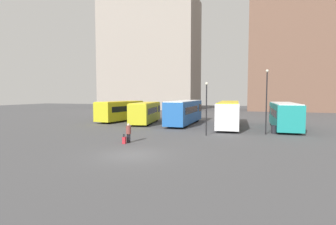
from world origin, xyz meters
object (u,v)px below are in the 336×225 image
(traveler, at_px, (129,131))
(suitcase, at_px, (124,140))
(bus_2, at_px, (185,111))
(bus_0, at_px, (121,110))
(bus_1, at_px, (146,112))
(bus_4, at_px, (284,115))
(trash_bin, at_px, (274,130))
(lamp_post_0, at_px, (206,104))
(bus_3, at_px, (229,113))
(lamp_post_1, at_px, (267,97))

(traveler, xyz_separation_m, suitcase, (-0.15, -0.49, -0.68))
(bus_2, height_order, traveler, bus_2)
(bus_0, relative_size, bus_1, 1.00)
(bus_4, distance_m, traveler, 19.21)
(suitcase, relative_size, trash_bin, 0.95)
(bus_1, height_order, suitcase, bus_1)
(bus_0, bearing_deg, suitcase, -143.13)
(suitcase, distance_m, lamp_post_0, 8.92)
(suitcase, bearing_deg, trash_bin, -63.95)
(bus_1, distance_m, bus_2, 5.52)
(bus_4, xyz_separation_m, traveler, (-13.50, -13.64, -0.69))
(suitcase, bearing_deg, traveler, -28.94)
(bus_0, height_order, lamp_post_0, lamp_post_0)
(traveler, bearing_deg, bus_3, -39.49)
(bus_1, height_order, lamp_post_0, lamp_post_0)
(bus_4, bearing_deg, trash_bin, 161.89)
(traveler, relative_size, suitcase, 2.00)
(bus_3, bearing_deg, suitcase, 150.25)
(traveler, bearing_deg, lamp_post_1, -65.37)
(traveler, bearing_deg, bus_4, -56.77)
(bus_0, relative_size, bus_3, 0.76)
(trash_bin, bearing_deg, lamp_post_0, -152.50)
(bus_2, xyz_separation_m, bus_3, (5.95, -1.07, -0.03))
(lamp_post_1, bearing_deg, bus_1, 159.35)
(bus_0, distance_m, bus_1, 4.96)
(trash_bin, bearing_deg, bus_4, 72.34)
(suitcase, xyz_separation_m, trash_bin, (12.20, 9.57, 0.14))
(lamp_post_0, bearing_deg, traveler, -134.38)
(bus_4, relative_size, trash_bin, 12.60)
(lamp_post_0, xyz_separation_m, trash_bin, (6.45, 3.36, -2.68))
(bus_3, height_order, lamp_post_1, lamp_post_1)
(bus_0, relative_size, traveler, 5.77)
(traveler, distance_m, trash_bin, 15.09)
(suitcase, bearing_deg, bus_2, -16.99)
(lamp_post_0, height_order, trash_bin, lamp_post_0)
(lamp_post_0, bearing_deg, bus_3, 79.22)
(traveler, height_order, trash_bin, traveler)
(bus_3, relative_size, suitcase, 15.26)
(bus_2, distance_m, bus_3, 6.05)
(bus_3, height_order, bus_4, bus_3)
(bus_2, bearing_deg, lamp_post_1, -122.36)
(traveler, relative_size, trash_bin, 1.91)
(bus_0, bearing_deg, bus_3, -89.03)
(bus_0, relative_size, trash_bin, 11.04)
(lamp_post_0, distance_m, trash_bin, 7.75)
(bus_0, distance_m, lamp_post_1, 21.67)
(bus_4, bearing_deg, bus_3, 88.89)
(bus_0, bearing_deg, bus_1, -100.28)
(bus_0, height_order, bus_3, bus_3)
(bus_2, distance_m, lamp_post_1, 12.11)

